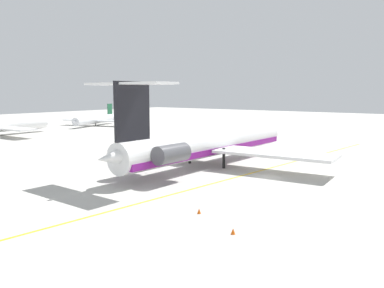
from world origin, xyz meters
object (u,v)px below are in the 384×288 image
(safety_cone_wingtip, at_px, (233,231))
(airliner_mid_left, at_px, (1,126))
(airliner_mid_right, at_px, (94,120))
(main_jetliner, at_px, (206,144))
(ground_crew_near_nose, at_px, (175,138))
(safety_cone_nose, at_px, (199,211))
(ground_crew_near_tail, at_px, (205,139))

(safety_cone_wingtip, bearing_deg, airliner_mid_left, 73.23)
(airliner_mid_left, relative_size, airliner_mid_right, 1.23)
(airliner_mid_left, distance_m, airliner_mid_right, 35.94)
(main_jetliner, height_order, ground_crew_near_nose, main_jetliner)
(airliner_mid_right, xyz_separation_m, ground_crew_near_nose, (-19.09, -52.94, -1.17))
(main_jetliner, distance_m, safety_cone_nose, 26.11)
(airliner_mid_left, distance_m, safety_cone_wingtip, 96.64)
(ground_crew_near_tail, bearing_deg, safety_cone_wingtip, 55.55)
(airliner_mid_right, bearing_deg, ground_crew_near_tail, 56.71)
(main_jetliner, relative_size, ground_crew_near_tail, 25.34)
(ground_crew_near_nose, xyz_separation_m, ground_crew_near_tail, (3.05, -6.82, 0.06))
(ground_crew_near_nose, bearing_deg, airliner_mid_right, -81.42)
(airliner_mid_right, xyz_separation_m, ground_crew_near_tail, (-16.04, -59.77, -1.10))
(safety_cone_nose, distance_m, safety_cone_wingtip, 6.40)
(safety_cone_nose, bearing_deg, safety_cone_wingtip, -117.17)
(ground_crew_near_tail, relative_size, safety_cone_nose, 3.34)
(airliner_mid_left, xyz_separation_m, safety_cone_wingtip, (-27.87, -92.50, -2.48))
(safety_cone_wingtip, bearing_deg, airliner_mid_right, 56.32)
(ground_crew_near_tail, distance_m, safety_cone_nose, 53.92)
(airliner_mid_left, xyz_separation_m, safety_cone_nose, (-24.95, -86.80, -2.48))
(airliner_mid_left, xyz_separation_m, airliner_mid_right, (35.81, 3.07, -0.48))
(main_jetliner, xyz_separation_m, ground_crew_near_tail, (22.97, 16.07, -2.54))
(ground_crew_near_tail, bearing_deg, ground_crew_near_nose, -47.25)
(safety_cone_wingtip, bearing_deg, main_jetliner, 38.65)
(ground_crew_near_tail, bearing_deg, airliner_mid_left, -52.16)
(airliner_mid_left, bearing_deg, ground_crew_near_tail, -72.40)
(airliner_mid_right, distance_m, safety_cone_nose, 108.50)
(airliner_mid_right, relative_size, ground_crew_near_nose, 14.57)
(ground_crew_near_nose, distance_m, safety_cone_nose, 55.68)
(main_jetliner, relative_size, safety_cone_wingtip, 84.63)
(main_jetliner, bearing_deg, airliner_mid_left, 89.21)
(main_jetliner, distance_m, ground_crew_near_nose, 30.45)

